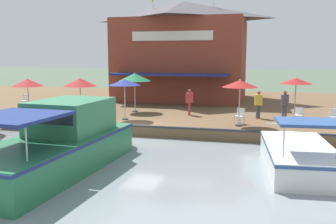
% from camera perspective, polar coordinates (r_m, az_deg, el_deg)
% --- Properties ---
extents(ground_plane, '(220.00, 220.00, 0.00)m').
position_cam_1_polar(ground_plane, '(19.57, -4.90, -4.03)').
color(ground_plane, '#4C5B47').
extents(quay_deck, '(22.00, 56.00, 0.60)m').
position_cam_1_polar(quay_deck, '(29.97, 1.97, 0.93)').
color(quay_deck, brown).
rests_on(quay_deck, ground).
extents(quay_edge_fender, '(0.20, 50.40, 0.10)m').
position_cam_1_polar(quay_edge_fender, '(19.53, -4.83, -2.11)').
color(quay_edge_fender, '#2D2D33').
rests_on(quay_edge_fender, quay_deck).
extents(waterfront_restaurant, '(9.75, 10.90, 8.69)m').
position_cam_1_polar(waterfront_restaurant, '(32.38, 2.21, 9.39)').
color(waterfront_restaurant, brown).
rests_on(waterfront_restaurant, quay_deck).
extents(patio_umbrella_by_entrance, '(2.05, 2.05, 2.23)m').
position_cam_1_polar(patio_umbrella_by_entrance, '(25.94, -20.62, 4.21)').
color(patio_umbrella_by_entrance, '#B7B7B7').
rests_on(patio_umbrella_by_entrance, quay_deck).
extents(patio_umbrella_near_quay_edge, '(1.84, 1.84, 2.37)m').
position_cam_1_polar(patio_umbrella_near_quay_edge, '(21.58, -6.64, 4.48)').
color(patio_umbrella_near_quay_edge, '#B7B7B7').
rests_on(patio_umbrella_near_quay_edge, quay_deck).
extents(patio_umbrella_far_corner, '(2.14, 2.14, 2.58)m').
position_cam_1_polar(patio_umbrella_far_corner, '(24.63, -5.10, 5.30)').
color(patio_umbrella_far_corner, '#B7B7B7').
rests_on(patio_umbrella_far_corner, quay_deck).
extents(patio_umbrella_mid_patio_right, '(1.87, 1.87, 2.45)m').
position_cam_1_polar(patio_umbrella_mid_patio_right, '(19.76, 10.90, 4.23)').
color(patio_umbrella_mid_patio_right, '#B7B7B7').
rests_on(patio_umbrella_mid_patio_right, quay_deck).
extents(patio_umbrella_back_row, '(1.83, 1.83, 2.44)m').
position_cam_1_polar(patio_umbrella_back_row, '(22.83, 18.92, 4.48)').
color(patio_umbrella_back_row, '#B7B7B7').
rests_on(patio_umbrella_back_row, quay_deck).
extents(patio_umbrella_mid_patio_left, '(1.97, 1.97, 2.41)m').
position_cam_1_polar(patio_umbrella_mid_patio_left, '(22.53, -13.27, 4.42)').
color(patio_umbrella_mid_patio_left, '#B7B7B7').
rests_on(patio_umbrella_mid_patio_left, quay_deck).
extents(cafe_chair_back_row_seat, '(0.48, 0.48, 0.85)m').
position_cam_1_polar(cafe_chair_back_row_seat, '(29.15, -20.91, 1.71)').
color(cafe_chair_back_row_seat, white).
rests_on(cafe_chair_back_row_seat, quay_deck).
extents(cafe_chair_beside_entrance, '(0.58, 0.58, 0.85)m').
position_cam_1_polar(cafe_chair_beside_entrance, '(21.89, 23.95, -0.53)').
color(cafe_chair_beside_entrance, white).
rests_on(cafe_chair_beside_entrance, quay_deck).
extents(cafe_chair_under_first_umbrella, '(0.51, 0.51, 0.85)m').
position_cam_1_polar(cafe_chair_under_first_umbrella, '(21.79, 19.33, -0.32)').
color(cafe_chair_under_first_umbrella, white).
rests_on(cafe_chair_under_first_umbrella, quay_deck).
extents(cafe_chair_mid_patio, '(0.57, 0.57, 0.85)m').
position_cam_1_polar(cafe_chair_mid_patio, '(20.59, 10.90, -0.48)').
color(cafe_chair_mid_patio, white).
rests_on(cafe_chair_mid_patio, quay_deck).
extents(person_near_entrance, '(0.46, 0.46, 1.62)m').
position_cam_1_polar(person_near_entrance, '(22.92, 17.36, 1.53)').
color(person_near_entrance, '#4C4C56').
rests_on(person_near_entrance, quay_deck).
extents(person_mid_patio, '(0.45, 0.45, 1.61)m').
position_cam_1_polar(person_mid_patio, '(23.24, 3.28, 1.97)').
color(person_mid_patio, '#B23338').
rests_on(person_mid_patio, quay_deck).
extents(person_at_quay_edge, '(0.46, 0.46, 1.63)m').
position_cam_1_polar(person_at_quay_edge, '(22.62, 13.62, 1.60)').
color(person_at_quay_edge, '#4C4C56').
rests_on(person_at_quay_edge, quay_deck).
extents(motorboat_far_downstream, '(9.14, 3.49, 2.48)m').
position_cam_1_polar(motorboat_far_downstream, '(14.87, -15.26, -4.45)').
color(motorboat_far_downstream, '#287047').
rests_on(motorboat_far_downstream, river_water).
extents(motorboat_fourth_along, '(6.38, 2.82, 2.04)m').
position_cam_1_polar(motorboat_fourth_along, '(15.21, 18.96, -5.81)').
color(motorboat_fourth_along, white).
rests_on(motorboat_fourth_along, river_water).
extents(tree_upstream_bank, '(4.64, 4.42, 7.10)m').
position_cam_1_polar(tree_upstream_bank, '(37.08, -2.41, 10.22)').
color(tree_upstream_bank, brown).
rests_on(tree_upstream_bank, quay_deck).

